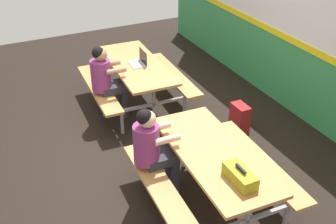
{
  "coord_description": "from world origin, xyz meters",
  "views": [
    {
      "loc": [
        4.41,
        -1.99,
        3.52
      ],
      "look_at": [
        0.0,
        0.15,
        0.55
      ],
      "focal_mm": 44.79,
      "sensor_mm": 36.0,
      "label": 1
    }
  ],
  "objects": [
    {
      "name": "picnic_table_right",
      "position": [
        1.28,
        0.1,
        0.57
      ],
      "size": [
        1.88,
        1.63,
        0.74
      ],
      "color": "tan",
      "rests_on": "ground"
    },
    {
      "name": "student_further",
      "position": [
        0.83,
        -0.44,
        0.71
      ],
      "size": [
        0.37,
        0.53,
        1.21
      ],
      "color": "#2D2D38",
      "rests_on": "ground"
    },
    {
      "name": "toolbox_grey",
      "position": [
        1.81,
        0.07,
        0.81
      ],
      "size": [
        0.4,
        0.18,
        0.18
      ],
      "color": "olive",
      "rests_on": "picnic_table_right"
    },
    {
      "name": "picnic_table_left",
      "position": [
        -1.28,
        0.21,
        0.57
      ],
      "size": [
        1.88,
        1.63,
        0.74
      ],
      "color": "tan",
      "rests_on": "ground"
    },
    {
      "name": "backpack_dark",
      "position": [
        0.13,
        1.28,
        0.22
      ],
      "size": [
        0.3,
        0.22,
        0.44
      ],
      "color": "maroon",
      "rests_on": "ground"
    },
    {
      "name": "accent_backdrop",
      "position": [
        0.0,
        2.42,
        1.25
      ],
      "size": [
        8.0,
        0.14,
        2.6
      ],
      "color": "#338C4C",
      "rests_on": "ground"
    },
    {
      "name": "ground_plane",
      "position": [
        0.0,
        0.0,
        -0.01
      ],
      "size": [
        10.0,
        10.0,
        0.02
      ],
      "primitive_type": "cube",
      "color": "black"
    },
    {
      "name": "student_nearer",
      "position": [
        -1.09,
        -0.35,
        0.71
      ],
      "size": [
        0.37,
        0.53,
        1.21
      ],
      "color": "#2D2D38",
      "rests_on": "ground"
    },
    {
      "name": "laptop_silver",
      "position": [
        -1.24,
        0.25,
        0.79
      ],
      "size": [
        0.33,
        0.23,
        0.22
      ],
      "color": "silver",
      "rests_on": "picnic_table_left"
    }
  ]
}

